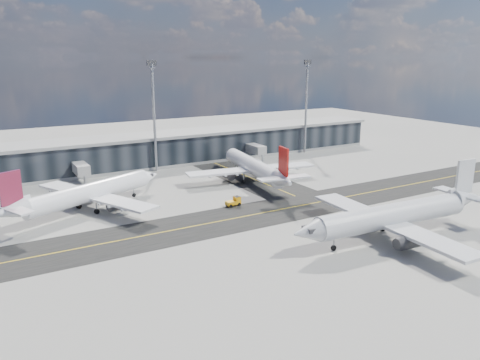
{
  "coord_description": "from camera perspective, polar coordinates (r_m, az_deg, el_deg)",
  "views": [
    {
      "loc": [
        -42.08,
        -69.02,
        29.53
      ],
      "look_at": [
        4.95,
        11.82,
        5.0
      ],
      "focal_mm": 35.0,
      "sensor_mm": 36.0,
      "label": 1
    }
  ],
  "objects": [
    {
      "name": "airliner_near",
      "position": [
        82.78,
        18.37,
        -4.1
      ],
      "size": [
        40.1,
        34.18,
        11.88
      ],
      "rotation": [
        0.0,
        0.0,
        1.51
      ],
      "color": "silver",
      "rests_on": "ground"
    },
    {
      "name": "airliner_redtail",
      "position": [
        113.51,
        1.73,
        1.58
      ],
      "size": [
        32.99,
        38.53,
        11.43
      ],
      "rotation": [
        0.0,
        0.0,
        -0.16
      ],
      "color": "white",
      "rests_on": "ground"
    },
    {
      "name": "service_van",
      "position": [
        134.71,
        1.54,
        2.38
      ],
      "size": [
        5.31,
        6.27,
        1.6
      ],
      "primitive_type": "imported",
      "rotation": [
        0.0,
        0.0,
        0.56
      ],
      "color": "white",
      "rests_on": "ground"
    },
    {
      "name": "airliner_af",
      "position": [
        96.85,
        -18.04,
        -1.54
      ],
      "size": [
        35.63,
        30.74,
        11.08
      ],
      "rotation": [
        0.0,
        0.0,
        -1.14
      ],
      "color": "white",
      "rests_on": "ground"
    },
    {
      "name": "baggage_tug",
      "position": [
        95.96,
        -0.7,
        -2.62
      ],
      "size": [
        3.16,
        1.73,
        1.93
      ],
      "rotation": [
        0.0,
        0.0,
        -1.52
      ],
      "color": "#FFAA0D",
      "rests_on": "ground"
    },
    {
      "name": "floodlight_masts",
      "position": [
        125.13,
        -10.45,
        8.07
      ],
      "size": [
        102.5,
        0.7,
        28.9
      ],
      "color": "gray",
      "rests_on": "ground"
    },
    {
      "name": "terminal_concourse",
      "position": [
        133.36,
        -11.23,
        3.42
      ],
      "size": [
        152.0,
        19.8,
        8.8
      ],
      "color": "black",
      "rests_on": "ground"
    },
    {
      "name": "ground",
      "position": [
        86.06,
        1.11,
        -5.37
      ],
      "size": [
        300.0,
        300.0,
        0.0
      ],
      "primitive_type": "plane",
      "color": "gray",
      "rests_on": "ground"
    },
    {
      "name": "taxiway_lanes",
      "position": [
        96.68,
        -0.21,
        -3.08
      ],
      "size": [
        180.0,
        63.0,
        0.03
      ],
      "color": "black",
      "rests_on": "ground"
    }
  ]
}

